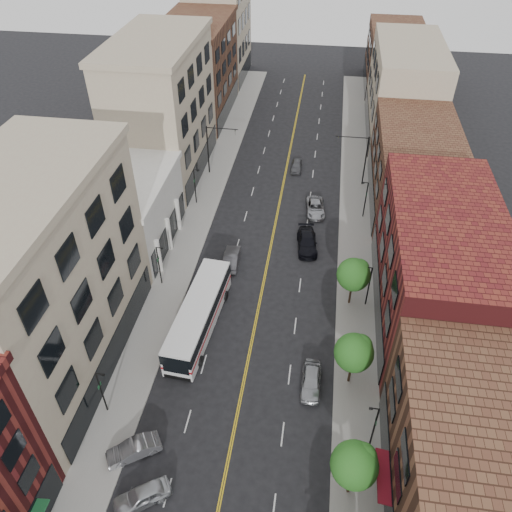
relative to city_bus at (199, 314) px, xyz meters
The scene contains 30 objects.
sidewalk_left 17.36m from the city_bus, 105.53° to the left, with size 4.00×110.00×0.15m, color gray.
sidewalk_right 22.73m from the city_bus, 47.24° to the left, with size 4.00×110.00×0.15m, color gray.
bldg_l_tanoffice 14.60m from the city_bus, 155.20° to the right, with size 10.00×22.00×18.00m, color tan.
bldg_l_white 17.28m from the city_bus, 132.62° to the left, with size 10.00×14.00×8.00m, color silver.
bldg_l_far_a 32.59m from the city_bus, 111.41° to the left, with size 10.00×20.00×18.00m, color tan.
bldg_l_far_b 51.27m from the city_bus, 103.18° to the left, with size 10.00×20.00×15.00m, color brown.
bldg_l_far_c 69.09m from the city_bus, 99.75° to the left, with size 10.00×16.00×20.00m, color tan.
bldg_r_mid 23.42m from the city_bus, 14.12° to the left, with size 10.00×22.00×12.00m, color #5A1719.
bldg_r_far_a 34.92m from the city_bus, 49.96° to the left, with size 10.00×20.00×10.00m, color brown.
bldg_r_far_b 52.86m from the city_bus, 64.83° to the left, with size 10.00×22.00×14.00m, color tan.
bldg_r_far_c 71.32m from the city_bus, 71.69° to the left, with size 10.00×18.00×11.00m, color brown.
tree_r_1 20.67m from the city_bus, 44.08° to the right, with size 3.40×3.40×5.59m.
tree_r_2 15.53m from the city_bus, 16.23° to the right, with size 3.40×3.40×5.59m.
tree_r_3 15.98m from the city_bus, 21.11° to the left, with size 3.40×3.40×5.59m.
lamp_l_1 11.81m from the city_bus, 118.25° to the right, with size 0.81×0.55×5.05m.
lamp_l_2 7.98m from the city_bus, 134.70° to the left, with size 0.81×0.55×5.05m.
lamp_l_3 22.36m from the city_bus, 104.45° to the left, with size 0.81×0.55×5.05m.
lamp_r_1 19.37m from the city_bus, 32.42° to the right, with size 0.81×0.55×5.05m.
lamp_r_2 17.30m from the city_bus, 19.02° to the left, with size 0.81×0.55×5.05m.
lamp_r_3 27.12m from the city_bus, 52.95° to the left, with size 0.81×0.55×5.05m.
signal_mast_left 30.15m from the city_bus, 99.37° to the left, with size 4.49×0.18×7.20m.
signal_mast_right 33.61m from the city_bus, 62.16° to the left, with size 4.49×0.18×7.20m.
city_bus is the anchor object (origin of this frame).
car_angle_a 17.24m from the city_bus, 90.74° to the right, with size 1.71×4.25×1.45m, color #A7ABAF.
car_angle_b 14.01m from the city_bus, 98.33° to the right, with size 1.49×4.26×1.40m, color #A0A1A8.
car_parked_far 12.60m from the city_bus, 25.08° to the right, with size 1.78×4.43×1.51m, color #94979B.
car_lane_behind 10.33m from the city_bus, 82.71° to the left, with size 1.64×4.69×1.55m, color #45454A.
car_lane_a 17.34m from the city_bus, 56.12° to the left, with size 2.25×5.52×1.60m, color black.
car_lane_b 24.20m from the city_bus, 64.99° to the left, with size 2.33×5.05×1.40m, color #96979D.
car_lane_c 33.21m from the city_bus, 78.04° to the left, with size 1.55×3.85×1.31m, color #4D4E52.
Camera 1 is at (5.06, -14.08, 37.40)m, focal length 35.00 mm.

